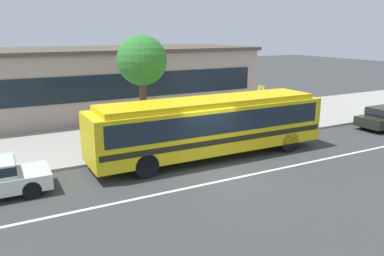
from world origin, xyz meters
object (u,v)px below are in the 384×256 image
at_px(transit_bus, 210,124).
at_px(bus_stop_sign, 261,103).
at_px(pedestrian_waiting_near_sign, 206,118).
at_px(street_tree_near_stop, 142,61).
at_px(pedestrian_walking_along_curb, 276,112).

relative_size(transit_bus, bus_stop_sign, 4.18).
height_order(pedestrian_waiting_near_sign, bus_stop_sign, bus_stop_sign).
relative_size(transit_bus, street_tree_near_stop, 2.07).
height_order(transit_bus, street_tree_near_stop, street_tree_near_stop).
relative_size(transit_bus, pedestrian_walking_along_curb, 6.49).
bearing_deg(bus_stop_sign, pedestrian_waiting_near_sign, 160.59).
height_order(pedestrian_walking_along_curb, street_tree_near_stop, street_tree_near_stop).
relative_size(bus_stop_sign, street_tree_near_stop, 0.49).
distance_m(pedestrian_walking_along_curb, street_tree_near_stop, 8.34).
bearing_deg(pedestrian_waiting_near_sign, bus_stop_sign, -19.41).
bearing_deg(transit_bus, street_tree_near_stop, 116.44).
bearing_deg(pedestrian_waiting_near_sign, pedestrian_walking_along_curb, -8.78).
relative_size(transit_bus, pedestrian_waiting_near_sign, 6.57).
bearing_deg(street_tree_near_stop, transit_bus, -63.56).
xyz_separation_m(transit_bus, pedestrian_waiting_near_sign, (1.53, 2.96, -0.47)).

